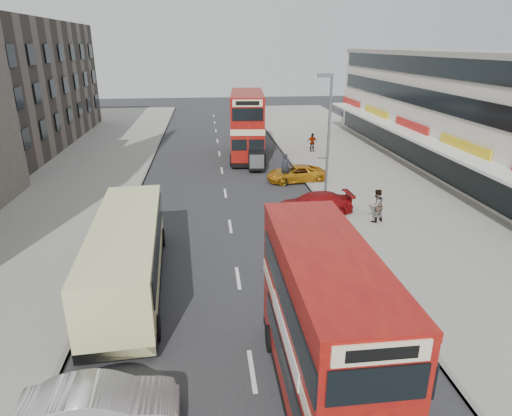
# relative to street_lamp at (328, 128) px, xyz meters

# --- Properties ---
(road_surface) EXTENTS (12.00, 90.00, 0.01)m
(road_surface) POSITION_rel_street_lamp_xyz_m (-6.52, 2.00, -4.78)
(road_surface) COLOR #28282B
(road_surface) RESTS_ON ground
(pavement_right) EXTENTS (12.00, 90.00, 0.15)m
(pavement_right) POSITION_rel_street_lamp_xyz_m (5.48, 2.00, -4.71)
(pavement_right) COLOR gray
(pavement_right) RESTS_ON ground
(pavement_left) EXTENTS (12.00, 90.00, 0.15)m
(pavement_left) POSITION_rel_street_lamp_xyz_m (-18.52, 2.00, -4.71)
(pavement_left) COLOR gray
(pavement_left) RESTS_ON ground
(kerb_left) EXTENTS (0.20, 90.00, 0.16)m
(kerb_left) POSITION_rel_street_lamp_xyz_m (-12.62, 2.00, -4.71)
(kerb_left) COLOR gray
(kerb_left) RESTS_ON ground
(kerb_right) EXTENTS (0.20, 90.00, 0.16)m
(kerb_right) POSITION_rel_street_lamp_xyz_m (-0.42, 2.00, -4.71)
(kerb_right) COLOR gray
(kerb_right) RESTS_ON ground
(commercial_row) EXTENTS (9.90, 46.20, 9.30)m
(commercial_row) POSITION_rel_street_lamp_xyz_m (13.42, 4.00, -0.09)
(commercial_row) COLOR beige
(commercial_row) RESTS_ON ground
(street_lamp) EXTENTS (1.00, 0.20, 8.12)m
(street_lamp) POSITION_rel_street_lamp_xyz_m (0.00, 0.00, 0.00)
(street_lamp) COLOR slate
(street_lamp) RESTS_ON ground
(bus_main) EXTENTS (2.37, 8.46, 4.66)m
(bus_main) POSITION_rel_street_lamp_xyz_m (-4.67, -17.39, -2.33)
(bus_main) COLOR black
(bus_main) RESTS_ON ground
(bus_second) EXTENTS (3.56, 10.42, 5.63)m
(bus_second) POSITION_rel_street_lamp_xyz_m (-3.98, 12.26, -1.82)
(bus_second) COLOR black
(bus_second) RESTS_ON ground
(coach) EXTENTS (3.22, 10.40, 2.72)m
(coach) POSITION_rel_street_lamp_xyz_m (-11.16, -10.19, -3.18)
(coach) COLOR black
(coach) RESTS_ON ground
(car_left_front) EXTENTS (4.26, 1.67, 1.38)m
(car_left_front) POSITION_rel_street_lamp_xyz_m (-10.80, -17.72, -4.09)
(car_left_front) COLOR beige
(car_left_front) RESTS_ON ground
(car_right_a) EXTENTS (4.74, 2.09, 1.35)m
(car_right_a) POSITION_rel_street_lamp_xyz_m (-1.35, -2.68, -4.11)
(car_right_a) COLOR maroon
(car_right_a) RESTS_ON ground
(car_right_b) EXTENTS (4.58, 2.39, 1.23)m
(car_right_b) POSITION_rel_street_lamp_xyz_m (-1.09, 4.24, -4.17)
(car_right_b) COLOR #C77F13
(car_right_b) RESTS_ON ground
(pedestrian_near) EXTENTS (0.85, 0.71, 1.97)m
(pedestrian_near) POSITION_rel_street_lamp_xyz_m (1.82, -4.55, -3.65)
(pedestrian_near) COLOR gray
(pedestrian_near) RESTS_ON pavement_right
(pedestrian_far) EXTENTS (1.05, 0.53, 1.72)m
(pedestrian_far) POSITION_rel_street_lamp_xyz_m (2.30, 13.39, -3.78)
(pedestrian_far) COLOR gray
(pedestrian_far) RESTS_ON pavement_right
(cyclist) EXTENTS (0.72, 1.76, 2.27)m
(cyclist) POSITION_rel_street_lamp_xyz_m (-1.97, 3.74, -4.00)
(cyclist) COLOR gray
(cyclist) RESTS_ON ground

